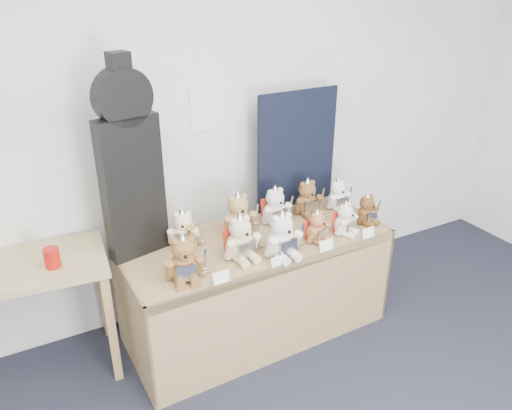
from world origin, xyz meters
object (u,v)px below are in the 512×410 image
teddy_front_end (367,211)px  red_cup (52,258)px  display_table (261,264)px  teddy_back_far_left (190,234)px  teddy_front_far_right (345,220)px  teddy_back_right (307,199)px  teddy_back_left (183,230)px  guitar_case (130,163)px  teddy_back_centre_right (275,208)px  teddy_front_centre (282,237)px  teddy_front_far_left (184,261)px  side_table (23,285)px  teddy_front_right (317,228)px  teddy_front_left (241,239)px  teddy_back_end (338,196)px  teddy_back_centre_left (239,216)px

teddy_front_end → red_cup: bearing=161.4°
display_table → teddy_back_far_left: bearing=154.1°
teddy_front_far_right → teddy_back_right: bearing=80.1°
teddy_front_far_right → teddy_back_left: 1.05m
guitar_case → teddy_back_centre_right: size_ratio=4.09×
guitar_case → teddy_front_centre: (0.75, -0.44, -0.46)m
teddy_front_far_left → guitar_case: bearing=119.6°
side_table → teddy_back_far_left: teddy_back_far_left is taller
guitar_case → red_cup: bearing=171.9°
display_table → teddy_front_right: bearing=-23.4°
teddy_front_left → teddy_front_far_left: bearing=-176.4°
guitar_case → teddy_back_centre_right: guitar_case is taller
teddy_front_left → teddy_back_centre_right: (0.41, 0.30, -0.01)m
teddy_back_end → guitar_case: bearing=176.0°
teddy_back_centre_left → teddy_back_end: 0.80m
teddy_back_centre_left → teddy_back_far_left: 0.35m
teddy_front_right → teddy_back_centre_right: (-0.11, 0.34, 0.02)m
side_table → teddy_front_left: bearing=-13.2°
side_table → teddy_front_centre: bearing=-13.8°
teddy_front_left → teddy_back_end: (0.92, 0.29, -0.03)m
teddy_front_end → display_table: bearing=163.8°
teddy_front_far_left → teddy_front_right: 0.90m
teddy_front_far_right → teddy_back_centre_right: teddy_back_centre_right is taller
teddy_front_centre → teddy_back_centre_left: bearing=102.8°
display_table → teddy_back_far_left: teddy_back_far_left is taller
display_table → teddy_back_far_left: 0.51m
teddy_front_right → teddy_back_left: 0.84m
teddy_front_centre → display_table: bearing=100.1°
red_cup → teddy_front_far_left: bearing=-30.0°
red_cup → teddy_back_right: bearing=0.3°
teddy_front_end → teddy_back_end: (-0.03, 0.28, 0.00)m
teddy_back_end → teddy_back_centre_right: bearing=177.2°
teddy_front_far_left → teddy_back_right: (1.06, 0.38, -0.01)m
side_table → teddy_front_right: size_ratio=4.20×
teddy_front_left → teddy_front_centre: (0.23, -0.09, 0.00)m
teddy_front_far_right → teddy_back_centre_right: size_ratio=0.84×
side_table → teddy_back_centre_left: (1.32, -0.13, 0.19)m
teddy_front_far_right → red_cup: bearing=149.9°
teddy_back_left → teddy_front_centre: bearing=-17.7°
teddy_front_left → teddy_back_centre_right: bearing=30.4°
teddy_front_right → teddy_back_centre_left: size_ratio=0.75×
teddy_front_centre → teddy_back_end: bearing=25.8°
teddy_back_right → display_table: bearing=-152.8°
display_table → teddy_back_left: bearing=153.3°
teddy_front_far_left → teddy_back_centre_left: bearing=45.0°
teddy_back_left → teddy_back_right: bearing=22.6°
teddy_front_left → teddy_back_end: 0.97m
display_table → teddy_back_centre_left: size_ratio=5.54×
teddy_front_end → teddy_back_far_left: teddy_front_end is taller
display_table → guitar_case: 1.06m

